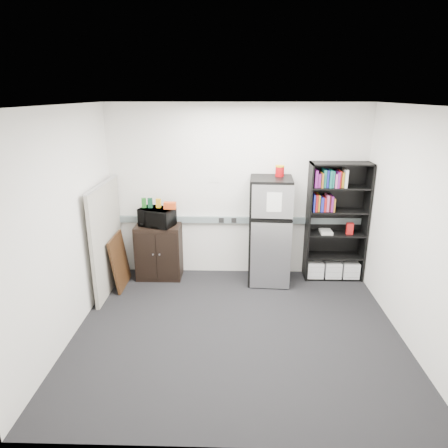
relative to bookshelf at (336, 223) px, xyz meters
The scene contains 18 objects.
floor 2.37m from the bookshelf, 134.33° to the right, with size 4.00×4.00×0.00m, color black.
wall_back 1.60m from the bookshelf, behind, with size 4.00×0.02×2.70m, color white.
wall_right 1.69m from the bookshelf, 73.25° to the right, with size 0.02×3.50×2.70m, color white.
wall_left 3.89m from the bookshelf, 156.08° to the right, with size 0.02×3.50×2.70m, color white.
ceiling 2.83m from the bookshelf, 134.33° to the right, with size 4.00×3.50×0.02m, color white.
electrical_raceway 1.54m from the bookshelf, behind, with size 3.92×0.05×0.10m, color slate.
wall_note 1.99m from the bookshelf, behind, with size 0.14×0.00×0.10m, color white.
bookshelf is the anchor object (origin of this frame).
cubicle_partition 3.46m from the bookshelf, behind, with size 0.06×1.30×1.62m.
cabinet 2.80m from the bookshelf, behind, with size 0.70×0.47×0.87m.
microwave 2.76m from the bookshelf, behind, with size 0.50×0.34×0.28m, color black.
snack_box_a 2.97m from the bookshelf, behind, with size 0.07×0.05×0.15m, color #1A5E1C.
snack_box_b 2.88m from the bookshelf, behind, with size 0.07×0.05×0.15m, color #0D3B22.
snack_box_c 2.75m from the bookshelf, behind, with size 0.07×0.05×0.14m, color gold.
snack_bag 2.57m from the bookshelf, behind, with size 0.18×0.10×0.10m, color #D94515.
refrigerator 1.05m from the bookshelf, behind, with size 0.65×0.68×1.64m.
coffee_can 1.22m from the bookshelf, behind, with size 0.13×0.13×0.18m.
framed_poster 3.36m from the bookshelf, behind, with size 0.14×0.63×0.81m.
Camera 1 is at (-0.04, -4.33, 2.82)m, focal length 32.00 mm.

